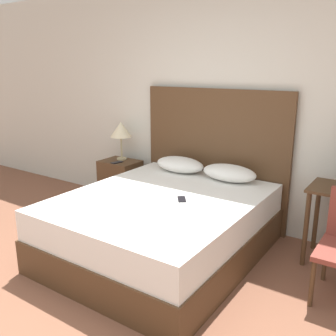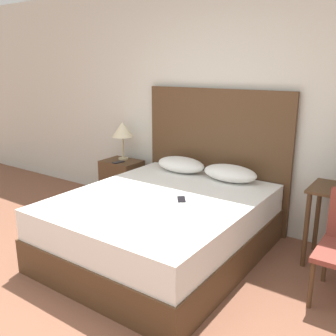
{
  "view_description": "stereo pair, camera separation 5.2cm",
  "coord_description": "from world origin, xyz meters",
  "px_view_note": "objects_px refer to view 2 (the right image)",
  "views": [
    {
      "loc": [
        1.79,
        -1.31,
        1.77
      ],
      "look_at": [
        -0.1,
        1.49,
        0.84
      ],
      "focal_mm": 40.0,
      "sensor_mm": 36.0,
      "label": 1
    },
    {
      "loc": [
        1.84,
        -1.28,
        1.77
      ],
      "look_at": [
        -0.1,
        1.49,
        0.84
      ],
      "focal_mm": 40.0,
      "sensor_mm": 36.0,
      "label": 2
    }
  ],
  "objects_px": {
    "bed": "(162,226)",
    "nightstand": "(122,183)",
    "phone_on_bed": "(181,199)",
    "table_lamp": "(123,130)",
    "phone_on_nightstand": "(118,162)"
  },
  "relations": [
    {
      "from": "bed",
      "to": "nightstand",
      "type": "height_order",
      "value": "same"
    },
    {
      "from": "phone_on_bed",
      "to": "table_lamp",
      "type": "xyz_separation_m",
      "value": [
        -1.45,
        0.84,
        0.38
      ]
    },
    {
      "from": "table_lamp",
      "to": "phone_on_nightstand",
      "type": "height_order",
      "value": "table_lamp"
    },
    {
      "from": "phone_on_bed",
      "to": "table_lamp",
      "type": "height_order",
      "value": "table_lamp"
    },
    {
      "from": "table_lamp",
      "to": "phone_on_nightstand",
      "type": "distance_m",
      "value": 0.42
    },
    {
      "from": "phone_on_nightstand",
      "to": "nightstand",
      "type": "bearing_deg",
      "value": 109.38
    },
    {
      "from": "bed",
      "to": "phone_on_bed",
      "type": "distance_m",
      "value": 0.37
    },
    {
      "from": "nightstand",
      "to": "table_lamp",
      "type": "relative_size",
      "value": 1.22
    },
    {
      "from": "nightstand",
      "to": "bed",
      "type": "bearing_deg",
      "value": -33.16
    },
    {
      "from": "phone_on_bed",
      "to": "nightstand",
      "type": "distance_m",
      "value": 1.64
    },
    {
      "from": "phone_on_bed",
      "to": "nightstand",
      "type": "xyz_separation_m",
      "value": [
        -1.42,
        0.77,
        -0.3
      ]
    },
    {
      "from": "nightstand",
      "to": "table_lamp",
      "type": "bearing_deg",
      "value": 112.49
    },
    {
      "from": "table_lamp",
      "to": "phone_on_nightstand",
      "type": "bearing_deg",
      "value": -69.22
    },
    {
      "from": "bed",
      "to": "phone_on_bed",
      "type": "bearing_deg",
      "value": 6.91
    },
    {
      "from": "bed",
      "to": "phone_on_nightstand",
      "type": "height_order",
      "value": "phone_on_nightstand"
    }
  ]
}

